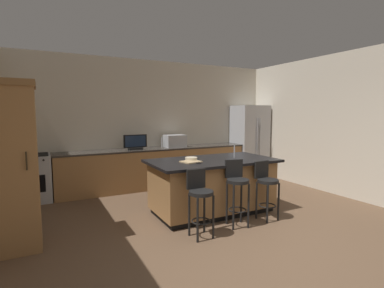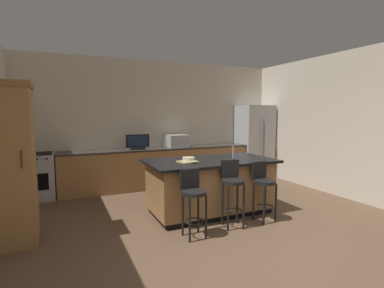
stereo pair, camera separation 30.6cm
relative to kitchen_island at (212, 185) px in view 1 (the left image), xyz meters
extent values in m
plane|color=brown|center=(-0.18, -1.73, -0.47)|extent=(16.81, 16.81, 0.00)
cube|color=beige|center=(-0.18, 2.48, 1.01)|extent=(6.68, 0.12, 2.96)
cube|color=beige|center=(2.96, 0.38, 1.01)|extent=(0.12, 4.60, 2.96)
cube|color=#9E7042|center=(-0.24, 2.10, -0.03)|extent=(4.42, 0.60, 0.88)
cube|color=#332D28|center=(-0.24, 2.10, 0.42)|extent=(4.45, 0.62, 0.04)
cube|color=black|center=(0.00, 0.00, -0.43)|extent=(1.94, 0.93, 0.09)
cube|color=#9E7042|center=(0.00, 0.00, 0.01)|extent=(2.02, 1.01, 0.79)
cube|color=black|center=(0.00, 0.00, 0.43)|extent=(2.18, 1.17, 0.04)
cube|color=#B7BABF|center=(2.43, 2.05, 0.49)|extent=(0.86, 0.68, 1.92)
cylinder|color=gray|center=(2.39, 1.68, 0.59)|extent=(0.02, 0.02, 1.06)
cylinder|color=gray|center=(2.47, 1.68, 0.59)|extent=(0.02, 0.02, 1.06)
cube|color=#B7BABF|center=(-2.84, 2.10, -0.02)|extent=(0.74, 0.60, 0.91)
cube|color=black|center=(-2.84, 1.79, -0.06)|extent=(0.52, 0.01, 0.33)
cube|color=black|center=(-2.84, 2.10, 0.45)|extent=(0.67, 0.50, 0.02)
cylinder|color=black|center=(-3.08, 1.78, 0.38)|extent=(0.04, 0.03, 0.04)
cylinder|color=black|center=(-2.92, 1.78, 0.38)|extent=(0.04, 0.03, 0.04)
cylinder|color=black|center=(-2.76, 1.78, 0.38)|extent=(0.04, 0.03, 0.04)
cylinder|color=black|center=(-2.59, 1.78, 0.38)|extent=(0.04, 0.03, 0.04)
cube|color=#9E7042|center=(-2.95, -0.05, 0.59)|extent=(0.58, 0.59, 2.12)
cube|color=brown|center=(-2.95, -0.05, 1.61)|extent=(0.62, 0.63, 0.08)
cylinder|color=#332819|center=(-2.78, -0.37, 0.69)|extent=(0.02, 0.02, 0.22)
cube|color=#B7BABF|center=(0.22, 2.10, 0.59)|extent=(0.48, 0.36, 0.29)
cube|color=black|center=(-0.76, 2.05, 0.47)|extent=(0.31, 0.16, 0.05)
cube|color=black|center=(-0.76, 2.05, 0.63)|extent=(0.52, 0.05, 0.29)
cube|color=#1E2D47|center=(-0.76, 2.02, 0.63)|extent=(0.46, 0.01, 0.24)
cylinder|color=#B2B2B7|center=(-0.07, 2.20, 0.56)|extent=(0.02, 0.02, 0.24)
cylinder|color=#B2B2B7|center=(0.46, 0.00, 0.56)|extent=(0.02, 0.02, 0.22)
cylinder|color=black|center=(-0.69, -0.84, 0.16)|extent=(0.34, 0.34, 0.05)
cube|color=black|center=(-0.69, -0.69, 0.33)|extent=(0.29, 0.04, 0.28)
cylinder|color=black|center=(-0.81, -0.96, -0.17)|extent=(0.03, 0.03, 0.61)
cylinder|color=black|center=(-0.57, -0.96, -0.17)|extent=(0.03, 0.03, 0.61)
cylinder|color=black|center=(-0.81, -0.72, -0.17)|extent=(0.03, 0.03, 0.61)
cylinder|color=black|center=(-0.57, -0.72, -0.17)|extent=(0.03, 0.03, 0.61)
torus|color=black|center=(-0.69, -0.84, -0.24)|extent=(0.28, 0.28, 0.02)
cylinder|color=black|center=(0.00, -0.74, 0.23)|extent=(0.34, 0.34, 0.05)
cube|color=black|center=(0.03, -0.59, 0.40)|extent=(0.29, 0.09, 0.28)
cylinder|color=black|center=(-0.14, -0.84, -0.13)|extent=(0.03, 0.03, 0.68)
cylinder|color=black|center=(0.10, -0.88, -0.13)|extent=(0.03, 0.03, 0.68)
cylinder|color=black|center=(-0.10, -0.60, -0.13)|extent=(0.03, 0.03, 0.68)
cylinder|color=black|center=(0.14, -0.64, -0.13)|extent=(0.03, 0.03, 0.68)
torus|color=black|center=(0.00, -0.74, -0.22)|extent=(0.28, 0.28, 0.02)
cylinder|color=black|center=(0.60, -0.73, 0.16)|extent=(0.34, 0.34, 0.05)
cube|color=black|center=(0.59, -0.58, 0.33)|extent=(0.29, 0.06, 0.28)
cylinder|color=black|center=(0.48, -0.86, -0.17)|extent=(0.03, 0.03, 0.61)
cylinder|color=black|center=(0.73, -0.85, -0.17)|extent=(0.03, 0.03, 0.61)
cylinder|color=black|center=(0.47, -0.62, -0.17)|extent=(0.03, 0.03, 0.61)
cylinder|color=black|center=(0.71, -0.60, -0.17)|extent=(0.03, 0.03, 0.61)
torus|color=black|center=(0.60, -0.73, -0.24)|extent=(0.28, 0.28, 0.02)
cylinder|color=beige|center=(-0.39, 0.05, 0.48)|extent=(0.21, 0.21, 0.06)
cube|color=black|center=(-0.39, -0.19, 0.46)|extent=(0.10, 0.16, 0.01)
cube|color=tan|center=(-0.46, -0.07, 0.46)|extent=(0.34, 0.31, 0.02)
camera|label=1|loc=(-2.61, -4.27, 1.25)|focal=27.40mm
camera|label=2|loc=(-2.33, -4.40, 1.25)|focal=27.40mm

